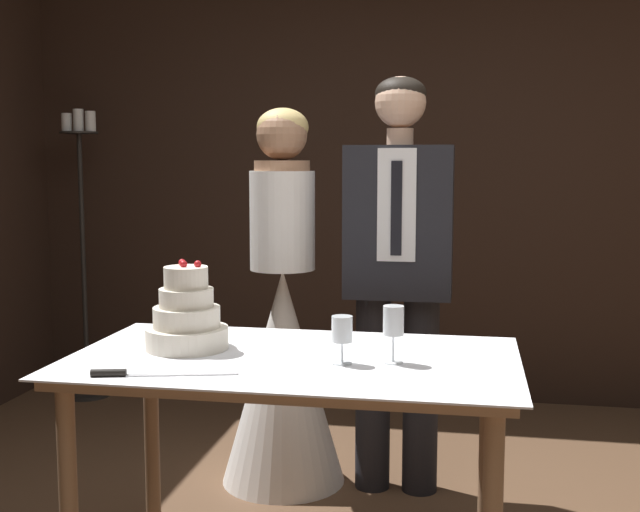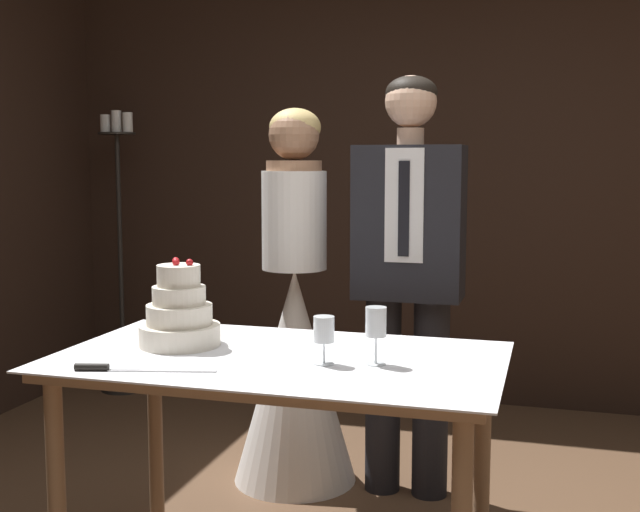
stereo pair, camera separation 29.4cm
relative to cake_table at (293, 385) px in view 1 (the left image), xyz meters
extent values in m
cube|color=black|center=(0.15, 2.37, 0.73)|extent=(4.77, 0.12, 2.86)
cylinder|color=#8E6B4C|center=(-0.61, -0.32, -0.33)|extent=(0.06, 0.06, 0.75)
cylinder|color=#8E6B4C|center=(-0.61, 0.32, -0.33)|extent=(0.06, 0.06, 0.75)
cylinder|color=#8E6B4C|center=(0.61, 0.32, -0.33)|extent=(0.06, 0.06, 0.75)
cube|color=#8E6B4C|center=(0.00, 0.00, 0.07)|extent=(1.35, 0.75, 0.03)
cube|color=white|center=(0.00, 0.00, 0.09)|extent=(1.41, 0.81, 0.01)
cylinder|color=silver|center=(-0.37, 0.04, 0.13)|extent=(0.27, 0.27, 0.07)
cylinder|color=silver|center=(-0.37, 0.04, 0.20)|extent=(0.22, 0.22, 0.07)
cylinder|color=silver|center=(-0.37, 0.04, 0.26)|extent=(0.18, 0.18, 0.06)
cylinder|color=silver|center=(-0.37, 0.04, 0.33)|extent=(0.14, 0.14, 0.07)
sphere|color=red|center=(-0.33, 0.04, 0.37)|extent=(0.02, 0.02, 0.02)
sphere|color=red|center=(-0.39, 0.07, 0.37)|extent=(0.02, 0.02, 0.02)
sphere|color=red|center=(-0.37, 0.03, 0.37)|extent=(0.02, 0.02, 0.02)
cube|color=silver|center=(-0.27, -0.28, 0.09)|extent=(0.32, 0.10, 0.00)
cylinder|color=black|center=(-0.47, -0.33, 0.10)|extent=(0.10, 0.05, 0.02)
cylinder|color=silver|center=(0.32, -0.02, 0.09)|extent=(0.06, 0.06, 0.00)
cylinder|color=silver|center=(0.32, -0.02, 0.14)|extent=(0.01, 0.01, 0.08)
cylinder|color=silver|center=(0.32, -0.02, 0.22)|extent=(0.06, 0.06, 0.09)
cylinder|color=silver|center=(0.17, -0.06, 0.09)|extent=(0.06, 0.06, 0.00)
cylinder|color=silver|center=(0.17, -0.06, 0.13)|extent=(0.01, 0.01, 0.07)
cylinder|color=silver|center=(0.17, -0.06, 0.20)|extent=(0.06, 0.06, 0.08)
cone|color=white|center=(-0.25, 0.92, -0.23)|extent=(0.54, 0.54, 0.94)
cylinder|color=white|center=(-0.25, 0.92, 0.45)|extent=(0.28, 0.28, 0.42)
cylinder|color=#A37556|center=(-0.25, 0.92, 0.69)|extent=(0.24, 0.24, 0.04)
sphere|color=#A37556|center=(-0.25, 0.92, 0.82)|extent=(0.22, 0.22, 0.22)
ellipsoid|color=#D6B770|center=(-0.25, 0.93, 0.85)|extent=(0.22, 0.22, 0.16)
cylinder|color=black|center=(0.15, 0.92, -0.28)|extent=(0.15, 0.15, 0.84)
cylinder|color=black|center=(0.35, 0.92, -0.28)|extent=(0.15, 0.15, 0.84)
cube|color=black|center=(0.25, 0.92, 0.46)|extent=(0.44, 0.24, 0.63)
cube|color=white|center=(0.25, 0.79, 0.53)|extent=(0.16, 0.01, 0.45)
cube|color=black|center=(0.25, 0.79, 0.52)|extent=(0.04, 0.01, 0.38)
cylinder|color=#DBAD8E|center=(0.25, 0.92, 0.81)|extent=(0.11, 0.11, 0.07)
sphere|color=#DBAD8E|center=(0.25, 0.92, 0.95)|extent=(0.21, 0.21, 0.21)
ellipsoid|color=black|center=(0.25, 0.93, 0.98)|extent=(0.21, 0.21, 0.14)
cylinder|color=black|center=(-1.71, 1.97, -0.69)|extent=(0.28, 0.28, 0.02)
cylinder|color=black|center=(-1.71, 1.97, 0.09)|extent=(0.03, 0.03, 1.55)
cylinder|color=black|center=(-1.71, 1.97, 0.87)|extent=(0.22, 0.22, 0.01)
cylinder|color=white|center=(-1.79, 1.97, 0.93)|extent=(0.06, 0.06, 0.11)
cylinder|color=white|center=(-1.71, 1.97, 0.95)|extent=(0.06, 0.06, 0.13)
cylinder|color=white|center=(-1.64, 1.97, 0.94)|extent=(0.06, 0.06, 0.12)
camera|label=1|loc=(0.54, -2.42, 0.70)|focal=45.00mm
camera|label=2|loc=(0.82, -2.35, 0.70)|focal=45.00mm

